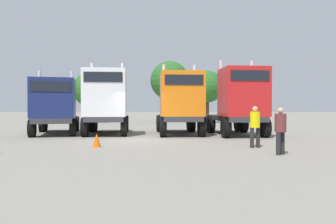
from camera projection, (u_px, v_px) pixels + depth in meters
ground at (137, 140)px, 16.63m from camera, size 200.00×200.00×0.00m
semi_truck_navy at (54, 106)px, 19.42m from camera, size 3.87×6.59×3.93m
semi_truck_white at (105, 101)px, 19.40m from camera, size 3.11×5.91×4.46m
semi_truck_orange at (180, 103)px, 19.30m from camera, size 2.99×6.24×4.29m
semi_truck_red at (239, 102)px, 18.76m from camera, size 3.09×6.18×4.48m
visitor_in_hivis at (254, 124)px, 13.37m from camera, size 0.48×0.48×1.72m
visitor_with_camera at (280, 127)px, 11.37m from camera, size 0.56×0.56×1.67m
traffic_cone_near at (96, 140)px, 13.58m from camera, size 0.36×0.36×0.58m
oak_far_left at (89, 89)px, 35.12m from camera, size 3.78×3.78×5.52m
oak_far_centre at (169, 81)px, 36.32m from camera, size 4.37×4.37×6.88m
oak_far_right at (207, 87)px, 34.49m from camera, size 3.41×3.41×5.60m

